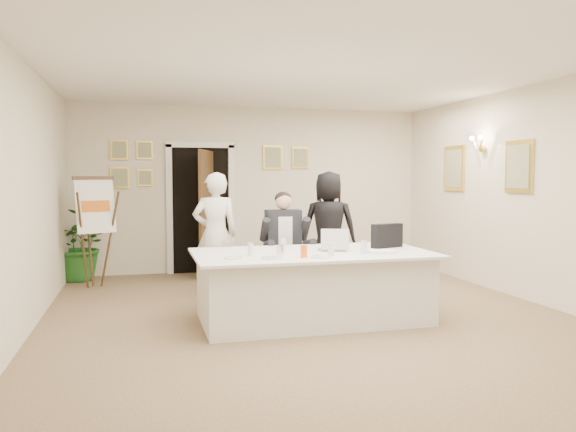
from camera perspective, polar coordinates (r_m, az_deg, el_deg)
The scene contains 28 objects.
floor at distance 6.51m, azimuth 2.49°, elevation -10.36°, with size 7.00×7.00×0.00m, color brown.
ceiling at distance 6.42m, azimuth 2.57°, elevation 14.65°, with size 6.00×7.00×0.02m, color white.
wall_back at distance 9.71m, azimuth -3.59°, elevation 2.73°, with size 6.00×0.10×2.80m, color white.
wall_front at distance 3.15m, azimuth 21.72°, elevation -0.18°, with size 6.00×0.10×2.80m, color white.
wall_left at distance 6.13m, azimuth -25.34°, elevation 1.62°, with size 0.10×7.00×2.80m, color white.
wall_right at distance 7.75m, azimuth 24.26°, elevation 2.07°, with size 0.10×7.00×2.80m, color white.
doorway at distance 9.41m, azimuth -8.65°, elevation 0.48°, with size 1.14×0.86×2.20m.
pictures_back_wall at distance 9.56m, azimuth -8.30°, elevation 5.37°, with size 3.40×0.06×0.80m, color gold, non-canonical shape.
pictures_right_wall at distance 8.69m, azimuth 19.19°, elevation 4.68°, with size 0.06×2.20×0.80m, color gold, non-canonical shape.
wall_sconce at distance 8.67m, azimuth 18.85°, elevation 7.00°, with size 0.20×0.30×0.24m, color gold, non-canonical shape.
conference_table at distance 6.35m, azimuth 2.52°, elevation -7.09°, with size 2.64×1.41×0.78m.
seated_man at distance 7.34m, azimuth -0.41°, elevation -3.00°, with size 0.62×0.66×1.44m, color black, non-canonical shape.
flip_chart at distance 8.57m, azimuth -19.12°, elevation -2.10°, with size 0.57×0.45×1.58m.
standing_man at distance 7.69m, azimuth -7.39°, elevation -1.83°, with size 0.61×0.40×1.67m, color white.
standing_woman at distance 8.51m, azimuth 4.17°, elevation -1.16°, with size 0.83×0.54×1.70m, color black.
potted_palm at distance 9.33m, azimuth -20.35°, elevation -2.69°, with size 1.02×0.88×1.13m, color #1F5A1E.
laptop at distance 6.43m, azimuth 4.46°, elevation -2.26°, with size 0.32×0.34×0.28m, color #B7BABC, non-canonical shape.
laptop_bag at distance 6.76m, azimuth 10.02°, elevation -1.98°, with size 0.41×0.11×0.28m, color black.
paper_stack at distance 6.29m, azimuth 9.57°, elevation -3.58°, with size 0.30×0.21×0.03m, color white.
plate_left at distance 5.79m, azimuth -5.54°, elevation -4.27°, with size 0.20×0.20×0.01m, color white.
plate_mid at distance 5.76m, azimuth -1.60°, elevation -4.29°, with size 0.24×0.24×0.01m, color white.
plate_near at distance 5.86m, azimuth 3.39°, elevation -4.16°, with size 0.21×0.21×0.01m, color white.
glass_a at distance 5.97m, azimuth -3.84°, elevation -3.41°, with size 0.06×0.06×0.14m, color silver.
glass_b at distance 5.98m, azimuth 4.40°, elevation -3.40°, with size 0.07×0.07×0.14m, color silver.
glass_c at distance 6.20m, azimuth 7.70°, elevation -3.16°, with size 0.07×0.07×0.14m, color silver.
glass_d at distance 6.40m, azimuth -0.50°, elevation -2.90°, with size 0.07×0.07×0.14m, color silver.
oj_glass at distance 5.84m, azimuth 1.63°, elevation -3.61°, with size 0.07×0.07×0.13m, color #F95E14.
steel_jug at distance 6.06m, azimuth -0.78°, elevation -3.43°, with size 0.09×0.09×0.11m, color silver.
Camera 1 is at (-1.86, -6.02, 1.61)m, focal length 35.00 mm.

